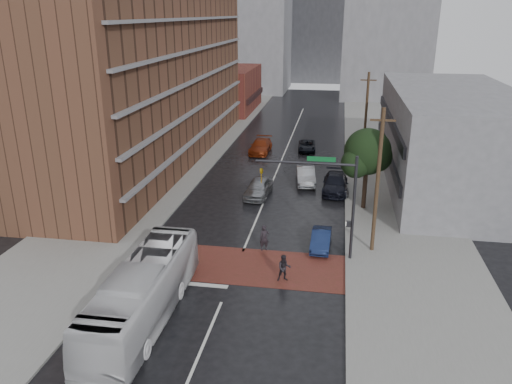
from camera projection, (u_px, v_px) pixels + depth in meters
The scene contains 23 objects.
ground at pixel (236, 269), 32.19m from camera, with size 160.00×160.00×0.00m, color black.
crosswalk at pixel (237, 265), 32.65m from camera, with size 14.00×5.00×0.02m, color maroon.
sidewalk_west at pixel (181, 156), 57.13m from camera, with size 9.00×90.00×0.15m, color gray.
sidewalk_east at pixel (387, 166), 53.58m from camera, with size 9.00×90.00×0.15m, color gray.
apartment_block at pixel (149, 29), 51.86m from camera, with size 10.00×44.00×28.00m, color brown.
storefront_west at pixel (230, 89), 82.95m from camera, with size 8.00×16.00×7.00m, color brown.
building_east at pixel (451, 138), 46.67m from camera, with size 11.00×26.00×9.00m, color gray.
distant_tower_west at pixel (245, 10), 101.28m from camera, with size 18.00×16.00×32.00m, color gray.
distant_tower_center at pixel (317, 29), 116.25m from camera, with size 12.00×10.00×24.00m, color gray.
street_tree at pixel (367, 155), 40.43m from camera, with size 4.20×4.10×6.90m.
signal_mast at pixel (332, 192), 32.00m from camera, with size 6.50×0.30×7.20m.
utility_pole_near at pixel (378, 181), 32.80m from camera, with size 1.60×0.26×10.00m.
utility_pole_far at pixel (366, 120), 51.35m from camera, with size 1.60×0.26×10.00m.
transit_bus at pixel (143, 293), 26.40m from camera, with size 2.74×11.72×3.26m, color silver.
pedestrian_a at pixel (264, 238), 34.44m from camera, with size 0.67×0.44×1.84m, color black.
pedestrian_b at pixel (284, 268), 30.51m from camera, with size 0.84×0.66×1.73m, color black.
car_travel_a at pixel (258, 188), 44.61m from camera, with size 1.94×4.83×1.65m, color #929499.
car_travel_b at pixel (306, 175), 47.99m from camera, with size 1.70×4.89×1.61m, color #B8BCC1.
car_travel_c at pixel (261, 146), 58.59m from camera, with size 2.19×5.38×1.56m, color maroon.
suv_travel at pixel (307, 146), 59.55m from camera, with size 1.99×4.31×1.20m, color black.
car_parked_near at pixel (321, 240), 34.91m from camera, with size 1.31×3.76×1.24m, color #15234C.
car_parked_mid at pixel (335, 183), 45.83m from camera, with size 2.22×5.46×1.58m, color black.
car_parked_far at pixel (338, 184), 45.79m from camera, with size 1.85×4.59×1.57m, color #A6A7AD.
Camera 1 is at (6.00, -27.98, 15.62)m, focal length 35.00 mm.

